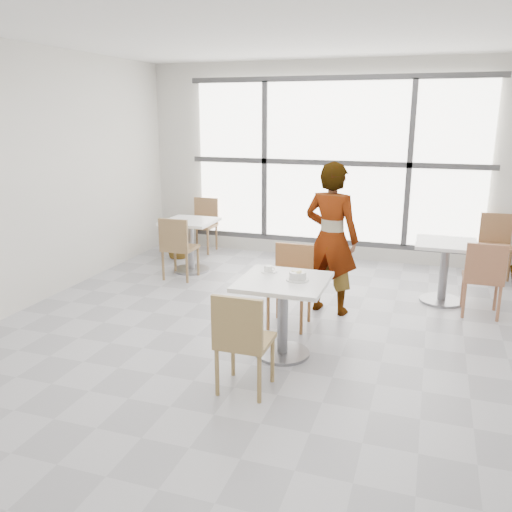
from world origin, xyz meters
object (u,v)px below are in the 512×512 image
(chair_far, at_px, (291,279))
(bg_chair_right_far, at_px, (495,241))
(coffee_cup, at_px, (268,269))
(bg_chair_left_near, at_px, (177,244))
(bg_chair_right_near, at_px, (484,274))
(bg_table_right, at_px, (445,263))
(bg_chair_left_far, at_px, (204,221))
(main_table, at_px, (283,303))
(chair_near, at_px, (242,337))
(bg_table_left, at_px, (190,238))
(oatmeal_bowl, at_px, (298,276))
(person, at_px, (331,239))
(plant_left, at_px, (180,235))

(chair_far, relative_size, bg_chair_right_far, 1.00)
(coffee_cup, height_order, bg_chair_left_near, bg_chair_left_near)
(coffee_cup, xyz_separation_m, bg_chair_right_near, (2.05, 1.47, -0.28))
(chair_far, bearing_deg, bg_table_right, 38.33)
(bg_chair_left_far, bearing_deg, bg_chair_right_near, -22.93)
(main_table, distance_m, bg_chair_right_near, 2.48)
(chair_near, xyz_separation_m, bg_table_left, (-1.90, 3.05, -0.01))
(chair_near, relative_size, oatmeal_bowl, 4.14)
(bg_chair_right_far, bearing_deg, bg_chair_left_far, -179.89)
(bg_chair_left_far, distance_m, bg_chair_right_near, 4.53)
(main_table, relative_size, chair_near, 0.92)
(bg_chair_left_near, bearing_deg, chair_far, 151.41)
(oatmeal_bowl, bearing_deg, coffee_cup, 155.35)
(coffee_cup, bearing_deg, chair_near, -85.32)
(bg_chair_right_near, xyz_separation_m, bg_chair_right_far, (0.28, 1.77, 0.00))
(oatmeal_bowl, distance_m, person, 1.26)
(main_table, bearing_deg, chair_far, 99.02)
(main_table, relative_size, oatmeal_bowl, 3.81)
(main_table, height_order, person, person)
(chair_far, bearing_deg, bg_chair_right_far, 49.41)
(chair_near, height_order, chair_far, same)
(oatmeal_bowl, bearing_deg, bg_chair_right_near, 43.24)
(coffee_cup, distance_m, plant_left, 3.58)
(bg_chair_left_near, bearing_deg, chair_near, 125.86)
(main_table, distance_m, bg_chair_left_far, 4.12)
(plant_left, bearing_deg, bg_chair_right_near, -15.85)
(bg_chair_left_far, bearing_deg, bg_chair_left_near, -78.74)
(bg_chair_right_near, height_order, bg_chair_right_far, same)
(person, relative_size, plant_left, 2.43)
(chair_far, xyz_separation_m, bg_chair_left_near, (-1.88, 1.02, 0.00))
(chair_near, bearing_deg, bg_chair_left_far, -62.37)
(chair_far, bearing_deg, oatmeal_bowl, -71.59)
(oatmeal_bowl, relative_size, bg_chair_right_near, 0.24)
(main_table, bearing_deg, person, 81.07)
(chair_far, distance_m, bg_chair_left_near, 2.14)
(main_table, distance_m, person, 1.34)
(bg_chair_right_near, bearing_deg, chair_far, 23.49)
(coffee_cup, distance_m, bg_chair_right_near, 2.54)
(coffee_cup, height_order, bg_chair_right_near, bg_chair_right_near)
(chair_far, distance_m, oatmeal_bowl, 0.85)
(chair_near, distance_m, bg_table_right, 3.23)
(main_table, height_order, coffee_cup, coffee_cup)
(bg_chair_right_near, bearing_deg, bg_chair_left_near, -2.43)
(chair_near, height_order, bg_chair_left_near, same)
(bg_table_left, relative_size, bg_chair_left_far, 0.86)
(person, height_order, plant_left, person)
(bg_table_left, bearing_deg, chair_far, -37.78)
(main_table, bearing_deg, bg_chair_right_near, 41.59)
(coffee_cup, xyz_separation_m, bg_table_left, (-1.82, 2.08, -0.29))
(chair_far, bearing_deg, chair_near, -89.75)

